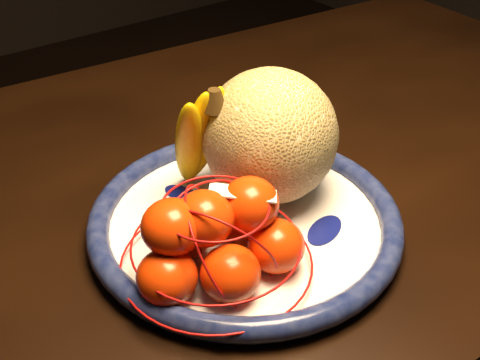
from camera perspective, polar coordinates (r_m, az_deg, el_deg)
dining_table at (r=0.95m, az=2.62°, el=-0.91°), size 1.50×0.98×0.72m
fruit_bowl at (r=0.74m, az=0.47°, el=-3.82°), size 0.39×0.39×0.03m
cantaloupe at (r=0.75m, az=2.85°, el=4.17°), size 0.17×0.17×0.17m
banana_bunch at (r=0.75m, az=-3.85°, el=4.47°), size 0.12×0.11×0.17m
mandarin_bag at (r=0.65m, az=-2.25°, el=-5.57°), size 0.28×0.28×0.13m
price_tag at (r=0.63m, az=0.26°, el=-1.23°), size 0.07×0.07×0.01m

